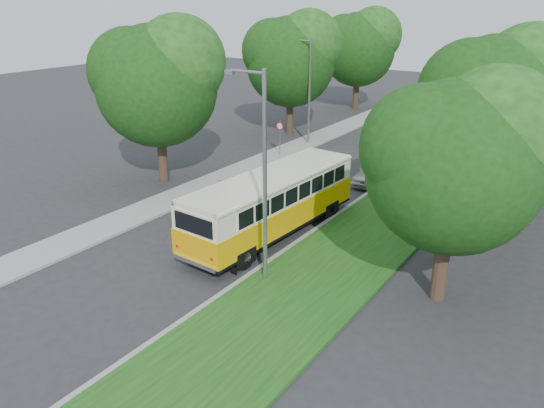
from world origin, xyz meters
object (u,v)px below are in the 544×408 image
Objects in this scene: lamppost_near at (263,173)px; car_white at (391,144)px; car_blue at (425,138)px; car_silver at (374,172)px; vintage_bus at (272,205)px; lamppost_far at (308,88)px; car_grey at (451,123)px.

car_white is (-2.85, 19.70, -3.75)m from lamppost_near.
car_blue is at bearing 93.77° from lamppost_near.
lamppost_near is 2.03× the size of car_silver.
car_blue is at bearing 91.70° from vintage_bus.
car_white is at bearing 11.21° from lamppost_far.
car_white is at bearing -100.91° from car_grey.
car_silver reaches higher than car_blue.
car_blue is (-0.29, 9.63, -0.06)m from car_silver.
car_silver is 1.05× the size of car_white.
lamppost_far is at bearing -158.58° from car_blue.
vintage_bus reaches higher than car_silver.
lamppost_near reaches higher than vintage_bus.
car_grey is at bearing 98.72° from car_white.
car_silver is (0.87, 9.46, -0.81)m from vintage_bus.
car_grey is at bearing 92.44° from lamppost_near.
car_grey is at bearing 78.40° from car_blue.
car_silver is 15.17m from car_grey.
car_silver is at bearing -34.85° from lamppost_far.
lamppost_far is 9.24m from car_blue.
vintage_bus is 9.53m from car_silver.
lamppost_near is 28.56m from car_grey.
car_silver is at bearing -56.47° from car_white.
car_grey is (0.00, 15.17, 0.07)m from car_silver.
lamppost_near reaches higher than lamppost_far.
car_grey is (0.29, 5.54, 0.13)m from car_blue.
lamppost_near is 0.80× the size of vintage_bus.
car_grey is at bearing 87.33° from car_silver.
vintage_bus is 2.53× the size of car_silver.
car_white is at bearing 101.36° from car_silver.
car_silver is at bearing -96.80° from car_blue.
car_blue is at bearing 29.97° from lamppost_far.
car_silver is at bearing 88.18° from vintage_bus.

